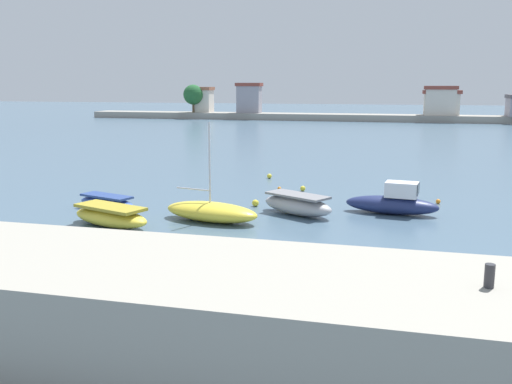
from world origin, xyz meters
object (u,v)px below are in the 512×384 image
at_px(moored_boat_4, 393,202).
at_px(mooring_buoy_1, 279,188).
at_px(moored_boat_0, 107,202).
at_px(moored_boat_3, 297,205).
at_px(mooring_buoy_0, 438,201).
at_px(mooring_buoy_4, 303,188).
at_px(mooring_buoy_3, 255,203).
at_px(moored_boat_2, 211,212).
at_px(mooring_bollard, 489,276).
at_px(moored_boat_1, 111,216).
at_px(mooring_buoy_2, 269,176).

distance_m(moored_boat_4, mooring_buoy_1, 9.69).
xyz_separation_m(moored_boat_0, moored_boat_4, (16.51, 2.93, 0.28)).
bearing_deg(moored_boat_3, mooring_buoy_0, 61.83).
bearing_deg(moored_boat_4, moored_boat_0, -162.50).
distance_m(moored_boat_4, mooring_buoy_4, 8.47).
distance_m(moored_boat_0, mooring_buoy_3, 8.87).
relative_size(mooring_buoy_3, mooring_buoy_4, 1.13).
height_order(moored_boat_2, mooring_buoy_3, moored_boat_2).
bearing_deg(mooring_buoy_1, mooring_buoy_4, 3.78).
xyz_separation_m(mooring_bollard, mooring_buoy_4, (-8.65, 24.63, -2.67)).
height_order(moored_boat_2, mooring_buoy_1, moored_boat_2).
bearing_deg(mooring_buoy_4, mooring_bollard, -70.64).
bearing_deg(moored_boat_0, moored_boat_3, 25.16).
relative_size(mooring_bollard, moored_boat_0, 0.13).
xyz_separation_m(moored_boat_1, mooring_buoy_1, (6.41, 12.19, -0.39)).
relative_size(moored_boat_1, mooring_buoy_1, 20.86).
bearing_deg(moored_boat_3, mooring_buoy_4, 126.31).
bearing_deg(mooring_buoy_0, mooring_buoy_4, 166.52).
bearing_deg(moored_boat_1, mooring_buoy_0, 50.23).
distance_m(moored_boat_0, moored_boat_4, 16.77).
relative_size(moored_boat_2, moored_boat_4, 1.08).
xyz_separation_m(moored_boat_2, mooring_buoy_1, (1.66, 9.88, -0.40)).
height_order(mooring_buoy_2, mooring_buoy_3, mooring_buoy_3).
xyz_separation_m(moored_boat_2, mooring_buoy_0, (12.19, 7.85, -0.38)).
bearing_deg(mooring_buoy_1, mooring_buoy_3, -92.94).
xyz_separation_m(mooring_bollard, moored_boat_0, (-18.95, 15.96, -2.44)).
bearing_deg(mooring_buoy_2, moored_boat_4, -47.02).
relative_size(moored_boat_0, mooring_buoy_4, 11.96).
xyz_separation_m(mooring_buoy_3, mooring_buoy_4, (1.94, 5.71, -0.02)).
bearing_deg(mooring_buoy_3, moored_boat_4, -0.21).
xyz_separation_m(mooring_buoy_0, mooring_buoy_3, (-10.82, -3.58, 0.06)).
bearing_deg(moored_boat_0, moored_boat_4, 28.11).
height_order(moored_boat_1, moored_boat_3, moored_boat_3).
relative_size(moored_boat_2, mooring_buoy_4, 15.78).
distance_m(moored_boat_0, moored_boat_1, 4.27).
bearing_deg(moored_boat_1, mooring_buoy_1, 81.53).
bearing_deg(mooring_buoy_2, mooring_buoy_3, -81.56).
xyz_separation_m(moored_boat_0, mooring_buoy_0, (19.18, 6.53, -0.26)).
relative_size(mooring_buoy_0, mooring_buoy_2, 0.77).
height_order(moored_boat_2, moored_boat_4, moored_boat_2).
relative_size(moored_boat_0, moored_boat_2, 0.76).
distance_m(moored_boat_3, moored_boat_4, 5.50).
xyz_separation_m(mooring_bollard, mooring_buoy_3, (-10.59, 18.92, -2.64)).
height_order(mooring_buoy_1, mooring_buoy_2, mooring_buoy_2).
bearing_deg(moored_boat_2, moored_boat_1, -142.12).
height_order(moored_boat_4, mooring_buoy_2, moored_boat_4).
xyz_separation_m(moored_boat_3, mooring_buoy_1, (-2.58, 7.15, -0.45)).
height_order(moored_boat_2, moored_boat_3, moored_boat_2).
distance_m(mooring_buoy_2, mooring_buoy_4, 5.82).
bearing_deg(mooring_bollard, mooring_buoy_0, 89.41).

